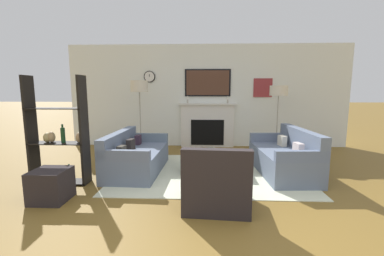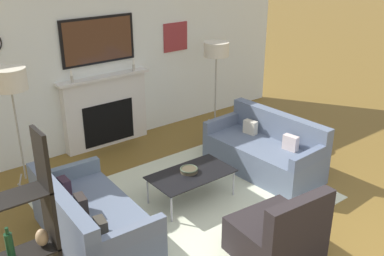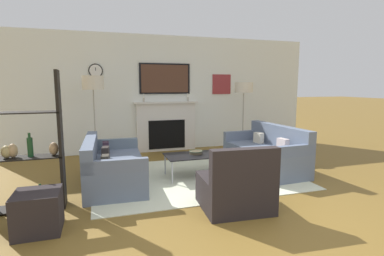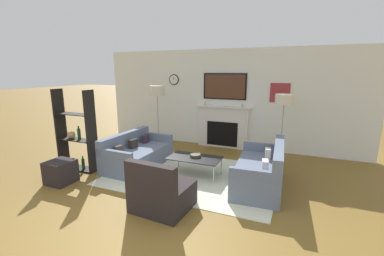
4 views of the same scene
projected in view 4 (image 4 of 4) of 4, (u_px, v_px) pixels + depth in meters
name	position (u px, v px, depth m)	size (l,w,h in m)	color
ground_plane	(127.00, 238.00, 3.32)	(60.00, 60.00, 0.00)	brown
fireplace_wall	(225.00, 103.00, 7.13)	(7.41, 0.28, 2.70)	white
area_rug	(193.00, 175.00, 5.33)	(3.36, 2.43, 0.01)	beige
couch_left	(137.00, 155.00, 5.79)	(0.92, 1.68, 0.74)	slate
couch_right	(261.00, 172.00, 4.75)	(0.90, 1.73, 0.82)	slate
armchair	(161.00, 193.00, 3.95)	(0.88, 0.82, 0.84)	#282223
coffee_table	(195.00, 159.00, 5.24)	(1.07, 0.60, 0.38)	black
decorative_bowl	(195.00, 155.00, 5.27)	(0.23, 0.23, 0.06)	#49402D
floor_lamp_left	(157.00, 92.00, 6.84)	(0.40, 0.40, 1.74)	#9E998E
floor_lamp_right	(284.00, 101.00, 5.66)	(0.40, 0.40, 1.62)	#9E998E
shelf_unit	(76.00, 134.00, 5.48)	(0.91, 0.28, 1.74)	black
ottoman	(61.00, 172.00, 4.91)	(0.46, 0.46, 0.44)	#282223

